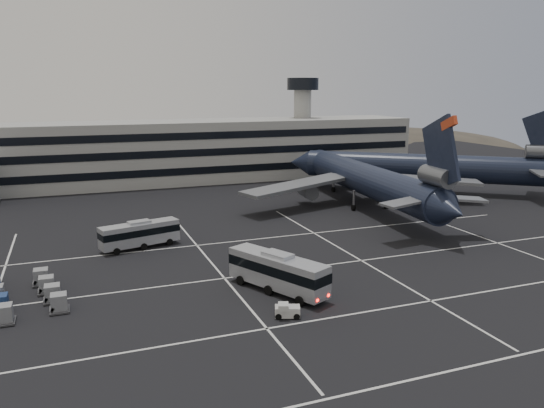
{
  "coord_description": "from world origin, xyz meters",
  "views": [
    {
      "loc": [
        -21.5,
        -51.83,
        21.33
      ],
      "look_at": [
        5.27,
        18.15,
        5.0
      ],
      "focal_mm": 35.0,
      "sensor_mm": 36.0,
      "label": 1
    }
  ],
  "objects_px": {
    "bus_near": "(278,270)",
    "uld_cluster": "(20,292)",
    "trijet_main": "(367,180)",
    "bus_far": "(140,233)"
  },
  "relations": [
    {
      "from": "bus_near",
      "to": "uld_cluster",
      "type": "xyz_separation_m",
      "value": [
        -25.63,
        7.26,
        -1.5
      ]
    },
    {
      "from": "bus_near",
      "to": "uld_cluster",
      "type": "height_order",
      "value": "bus_near"
    },
    {
      "from": "uld_cluster",
      "to": "trijet_main",
      "type": "bearing_deg",
      "value": 24.16
    },
    {
      "from": "bus_far",
      "to": "uld_cluster",
      "type": "distance_m",
      "value": 20.02
    },
    {
      "from": "trijet_main",
      "to": "bus_near",
      "type": "relative_size",
      "value": 4.68
    },
    {
      "from": "trijet_main",
      "to": "bus_far",
      "type": "relative_size",
      "value": 5.2
    },
    {
      "from": "bus_far",
      "to": "uld_cluster",
      "type": "relative_size",
      "value": 0.8
    },
    {
      "from": "bus_near",
      "to": "uld_cluster",
      "type": "distance_m",
      "value": 26.68
    },
    {
      "from": "trijet_main",
      "to": "uld_cluster",
      "type": "distance_m",
      "value": 61.33
    },
    {
      "from": "trijet_main",
      "to": "bus_far",
      "type": "bearing_deg",
      "value": -160.31
    }
  ]
}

